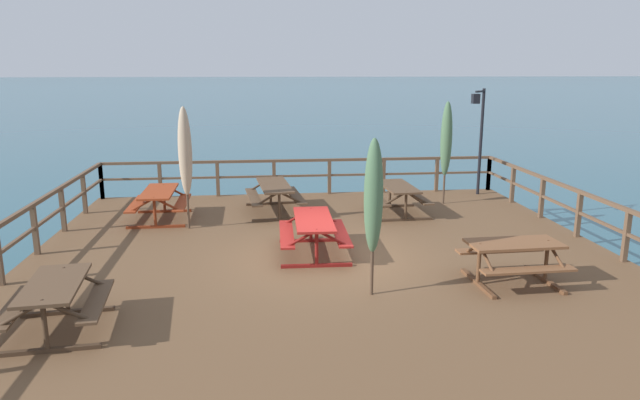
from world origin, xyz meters
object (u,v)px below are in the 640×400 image
object	(u,v)px
picnic_table_front_left	(398,193)
picnic_table_front_right	(514,254)
picnic_table_mid_left	(159,198)
patio_umbrella_tall_back_left	(446,139)
picnic_table_back_left	(55,297)
patio_umbrella_short_front	(373,197)
lamp_post_hooked	(479,126)
picnic_table_mid_centre	(275,192)
picnic_table_back_right	(314,228)
patio_umbrella_short_back	(185,152)

from	to	relation	value
picnic_table_front_left	picnic_table_front_right	distance (m)	5.24
picnic_table_mid_left	patio_umbrella_tall_back_left	bearing A→B (deg)	7.20
picnic_table_back_left	patio_umbrella_short_front	xyz separation A→B (m)	(4.86, 0.92, 1.16)
lamp_post_hooked	picnic_table_front_right	bearing A→B (deg)	-105.98
picnic_table_mid_centre	picnic_table_mid_left	world-z (taller)	same
picnic_table_back_right	picnic_table_back_left	bearing A→B (deg)	-141.70
picnic_table_mid_left	picnic_table_front_left	world-z (taller)	same
picnic_table_mid_centre	lamp_post_hooked	size ratio (longest dim) A/B	0.72
picnic_table_back_right	picnic_table_back_left	size ratio (longest dim) A/B	1.17
picnic_table_back_left	patio_umbrella_short_back	xyz separation A→B (m)	(1.27, 5.48, 1.31)
picnic_table_mid_centre	picnic_table_front_right	distance (m)	7.01
picnic_table_front_left	lamp_post_hooked	bearing A→B (deg)	34.32
lamp_post_hooked	picnic_table_back_right	bearing A→B (deg)	-136.85
picnic_table_front_left	lamp_post_hooked	distance (m)	3.85
picnic_table_front_left	patio_umbrella_short_front	bearing A→B (deg)	-108.02
picnic_table_mid_centre	picnic_table_front_right	world-z (taller)	same
patio_umbrella_short_back	picnic_table_front_left	bearing A→B (deg)	9.27
picnic_table_mid_centre	patio_umbrella_tall_back_left	world-z (taller)	patio_umbrella_tall_back_left
picnic_table_back_right	picnic_table_back_left	distance (m)	5.21
picnic_table_back_right	picnic_table_mid_left	world-z (taller)	same
picnic_table_back_left	picnic_table_mid_centre	bearing A→B (deg)	63.70
picnic_table_mid_centre	patio_umbrella_short_back	bearing A→B (deg)	-146.71
picnic_table_front_right	patio_umbrella_short_front	distance (m)	2.88
picnic_table_front_right	patio_umbrella_short_front	world-z (taller)	patio_umbrella_short_front
picnic_table_back_right	lamp_post_hooked	world-z (taller)	lamp_post_hooked
picnic_table_front_left	patio_umbrella_short_back	distance (m)	5.58
patio_umbrella_short_front	picnic_table_mid_left	bearing A→B (deg)	128.91
picnic_table_back_left	patio_umbrella_tall_back_left	world-z (taller)	patio_umbrella_tall_back_left
picnic_table_back_right	picnic_table_front_left	size ratio (longest dim) A/B	1.09
patio_umbrella_short_front	lamp_post_hooked	size ratio (longest dim) A/B	0.84
patio_umbrella_short_front	patio_umbrella_tall_back_left	bearing A→B (deg)	62.45
picnic_table_front_right	picnic_table_back_left	xyz separation A→B (m)	(-7.49, -1.18, 0.00)
picnic_table_mid_left	patio_umbrella_short_front	world-z (taller)	patio_umbrella_short_front
picnic_table_front_left	patio_umbrella_short_front	size ratio (longest dim) A/B	0.71
picnic_table_mid_left	picnic_table_front_right	xyz separation A→B (m)	(7.03, -5.20, -0.01)
picnic_table_front_right	patio_umbrella_tall_back_left	world-z (taller)	patio_umbrella_tall_back_left
picnic_table_mid_left	picnic_table_back_left	bearing A→B (deg)	-94.09
picnic_table_mid_left	patio_umbrella_short_back	bearing A→B (deg)	-47.75
patio_umbrella_short_back	lamp_post_hooked	world-z (taller)	lamp_post_hooked
picnic_table_front_left	patio_umbrella_tall_back_left	bearing A→B (deg)	32.31
picnic_table_back_right	patio_umbrella_short_front	world-z (taller)	patio_umbrella_short_front
lamp_post_hooked	picnic_table_front_left	bearing A→B (deg)	-145.68
picnic_table_back_left	lamp_post_hooked	world-z (taller)	lamp_post_hooked
patio_umbrella_short_front	picnic_table_front_right	bearing A→B (deg)	5.71
picnic_table_front_left	picnic_table_front_right	size ratio (longest dim) A/B	1.12
patio_umbrella_short_back	patio_umbrella_short_front	size ratio (longest dim) A/B	1.09
patio_umbrella_short_back	patio_umbrella_short_front	xyz separation A→B (m)	(3.59, -4.56, -0.15)
patio_umbrella_tall_back_left	lamp_post_hooked	xyz separation A→B (m)	(1.31, 0.98, 0.27)
picnic_table_back_right	patio_umbrella_short_front	bearing A→B (deg)	-71.51
picnic_table_front_right	patio_umbrella_short_back	xyz separation A→B (m)	(-6.21, 4.30, 1.31)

